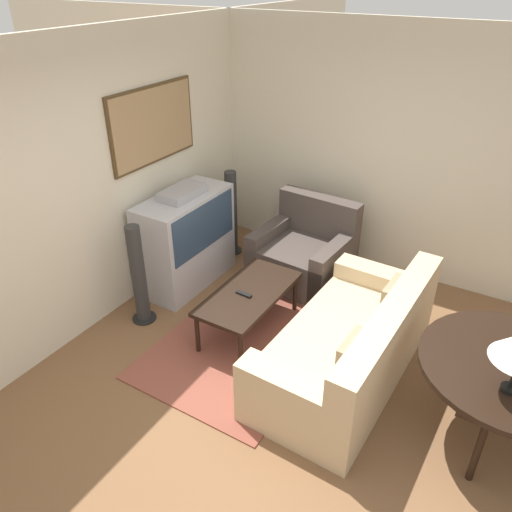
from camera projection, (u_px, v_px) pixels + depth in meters
ground_plane at (275, 410)px, 4.04m from camera, size 12.00×12.00×0.00m
wall_back at (65, 200)px, 4.32m from camera, size 12.00×0.10×2.70m
wall_right at (398, 157)px, 5.30m from camera, size 0.06×12.00×2.70m
area_rug at (251, 335)px, 4.84m from camera, size 2.20×1.42×0.01m
tv at (186, 239)px, 5.43m from camera, size 1.13×0.53×1.13m
couch at (351, 347)px, 4.26m from camera, size 2.00×1.01×0.83m
armchair at (304, 255)px, 5.60m from camera, size 0.95×1.02×0.90m
coffee_table at (249, 296)px, 4.72m from camera, size 1.13×0.56×0.45m
console_table at (512, 372)px, 3.47m from camera, size 1.28×1.28×0.73m
remote at (244, 294)px, 4.65m from camera, size 0.05×0.16×0.02m
speaker_tower_left at (139, 277)px, 4.83m from camera, size 0.24×0.24×1.05m
speaker_tower_right at (231, 215)px, 6.02m from camera, size 0.24×0.24×1.05m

